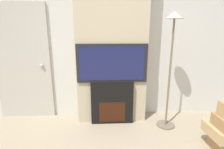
% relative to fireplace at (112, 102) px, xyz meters
% --- Properties ---
extents(wall_back, '(6.00, 0.06, 2.70)m').
position_rel_fireplace_xyz_m(wall_back, '(0.00, 0.35, 0.99)').
color(wall_back, silver).
rests_on(wall_back, ground_plane).
extents(chimney_breast, '(1.15, 0.32, 2.70)m').
position_rel_fireplace_xyz_m(chimney_breast, '(0.00, 0.16, 0.99)').
color(chimney_breast, '#BCAD8E').
rests_on(chimney_breast, ground_plane).
extents(fireplace, '(0.70, 0.15, 0.72)m').
position_rel_fireplace_xyz_m(fireplace, '(0.00, 0.00, 0.00)').
color(fireplace, black).
rests_on(fireplace, ground_plane).
extents(television, '(1.12, 0.07, 0.62)m').
position_rel_fireplace_xyz_m(television, '(0.00, -0.00, 0.67)').
color(television, black).
rests_on(television, fireplace).
extents(floor_lamp, '(0.29, 0.29, 1.80)m').
position_rel_fireplace_xyz_m(floor_lamp, '(0.88, -0.17, 0.94)').
color(floor_lamp, '#726651').
rests_on(floor_lamp, ground_plane).
extents(entry_door, '(0.94, 0.09, 1.99)m').
position_rel_fireplace_xyz_m(entry_door, '(-1.52, 0.29, 0.64)').
color(entry_door, '#BCB7AD').
rests_on(entry_door, ground_plane).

